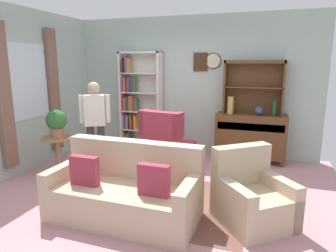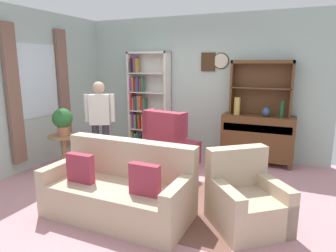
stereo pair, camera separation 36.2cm
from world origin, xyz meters
name	(u,v)px [view 1 (the left image)]	position (x,y,z in m)	size (l,w,h in m)	color
ground_plane	(157,191)	(0.00, 0.00, -0.01)	(5.40, 4.60, 0.02)	#C68C93
wall_back	(193,86)	(0.00, 2.13, 1.40)	(5.00, 0.09, 2.80)	#ADC1B7
wall_left	(17,92)	(-2.52, 0.04, 1.40)	(0.16, 4.20, 2.80)	#ADC1B7
area_rug	(163,200)	(0.20, -0.30, 0.00)	(2.28, 1.72, 0.01)	brown
bookshelf	(137,103)	(-1.18, 1.94, 1.02)	(0.90, 0.30, 2.10)	silver
sideboard	(250,135)	(1.21, 1.86, 0.51)	(1.30, 0.45, 0.92)	brown
sideboard_hutch	(254,80)	(1.21, 1.97, 1.56)	(1.10, 0.26, 1.00)	brown
vase_tall	(230,105)	(0.82, 1.78, 1.08)	(0.11, 0.11, 0.33)	tan
vase_round	(259,111)	(1.34, 1.79, 1.01)	(0.15, 0.15, 0.17)	#33476B
bottle_wine	(274,108)	(1.60, 1.77, 1.07)	(0.07, 0.07, 0.30)	#194223
couch_floral	(125,192)	(-0.10, -0.85, 0.31)	(1.82, 0.88, 0.90)	#C6AD8E
armchair_floral	(252,199)	(1.38, -0.49, 0.29)	(1.07, 1.08, 0.88)	#C6AD8E
wingback_chair	(166,146)	(-0.23, 1.05, 0.38)	(0.92, 0.93, 1.05)	#A33347
plant_stand	(59,152)	(-1.82, 0.10, 0.40)	(0.52, 0.52, 0.65)	#997047
potted_plant_large	(57,122)	(-1.80, 0.09, 0.92)	(0.34, 0.34, 0.47)	#AD6B4C
person_reading	(95,120)	(-1.30, 0.45, 0.91)	(0.50, 0.33, 1.56)	#38333D
coffee_table	(159,168)	(0.02, -0.01, 0.35)	(0.80, 0.50, 0.42)	brown
book_stack	(168,164)	(0.17, -0.02, 0.44)	(0.20, 0.15, 0.04)	gray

